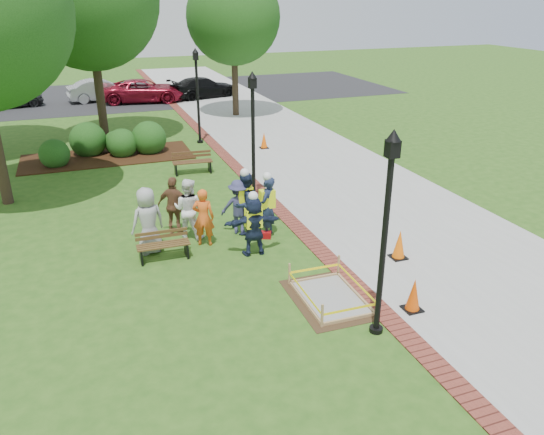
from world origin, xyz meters
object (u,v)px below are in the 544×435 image
object	(u,v)px
bench_near	(164,251)
hivis_worker_a	(254,223)
cone_front	(414,295)
hivis_worker_c	(245,202)
wet_concrete_pad	(331,290)
hivis_worker_b	(267,205)
lamp_near	(386,222)

from	to	relation	value
bench_near	hivis_worker_a	distance (m)	2.46
bench_near	cone_front	xyz separation A→B (m)	(4.72, -4.35, 0.14)
bench_near	hivis_worker_c	size ratio (longest dim) A/B	0.70
bench_near	hivis_worker_a	size ratio (longest dim) A/B	0.77
hivis_worker_c	bench_near	bearing A→B (deg)	-161.65
wet_concrete_pad	hivis_worker_a	size ratio (longest dim) A/B	1.31
hivis_worker_a	hivis_worker_c	bearing A→B (deg)	81.64
cone_front	wet_concrete_pad	bearing A→B (deg)	144.65
hivis_worker_b	lamp_near	bearing A→B (deg)	-84.30
hivis_worker_b	hivis_worker_c	world-z (taller)	hivis_worker_c
cone_front	hivis_worker_a	world-z (taller)	hivis_worker_a
wet_concrete_pad	lamp_near	bearing A→B (deg)	-77.51
bench_near	cone_front	bearing A→B (deg)	-42.68
cone_front	hivis_worker_c	world-z (taller)	hivis_worker_c
hivis_worker_a	hivis_worker_b	world-z (taller)	hivis_worker_b
hivis_worker_b	hivis_worker_c	bearing A→B (deg)	144.18
hivis_worker_b	cone_front	bearing A→B (deg)	-70.77
bench_near	lamp_near	xyz separation A→B (m)	(3.56, -4.77, 2.25)
cone_front	hivis_worker_a	distance (m)	4.55
wet_concrete_pad	hivis_worker_b	world-z (taller)	hivis_worker_b
bench_near	hivis_worker_a	world-z (taller)	hivis_worker_a
cone_front	hivis_worker_a	bearing A→B (deg)	122.12
cone_front	hivis_worker_c	distance (m)	5.66
wet_concrete_pad	hivis_worker_c	distance (m)	4.26
lamp_near	hivis_worker_b	world-z (taller)	lamp_near
cone_front	hivis_worker_c	xyz separation A→B (m)	(-2.20, 5.18, 0.59)
wet_concrete_pad	hivis_worker_c	world-z (taller)	hivis_worker_c
wet_concrete_pad	lamp_near	xyz separation A→B (m)	(0.32, -1.46, 2.25)
bench_near	hivis_worker_a	bearing A→B (deg)	-12.67
wet_concrete_pad	cone_front	bearing A→B (deg)	-35.35
hivis_worker_b	bench_near	bearing A→B (deg)	-171.59
wet_concrete_pad	bench_near	distance (m)	4.62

